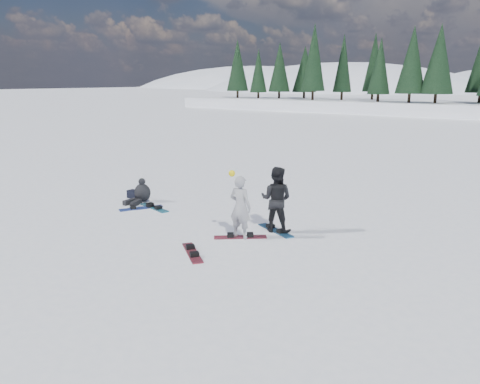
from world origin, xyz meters
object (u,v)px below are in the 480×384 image
at_px(snowboarder_man, 276,199).
at_px(snowboard_loose_b, 192,253).
at_px(snowboard_loose_a, 141,208).
at_px(snowboarder_woman, 240,207).
at_px(seated_rider, 141,193).
at_px(gear_bag, 134,194).
at_px(snowboard_loose_c, 154,208).

relative_size(snowboarder_man, snowboard_loose_b, 1.29).
xyz_separation_m(snowboarder_man, snowboard_loose_a, (-5.12, -0.57, -0.96)).
relative_size(snowboarder_woman, seated_rider, 1.77).
bearing_deg(snowboard_loose_a, snowboard_loose_b, -86.92).
xyz_separation_m(snowboarder_woman, snowboarder_man, (0.51, 1.10, 0.06)).
relative_size(seated_rider, gear_bag, 2.45).
xyz_separation_m(seated_rider, snowboard_loose_c, (0.96, -0.32, -0.33)).
relative_size(snowboarder_woman, snowboard_loose_c, 1.30).
bearing_deg(snowboarder_woman, gear_bag, -17.75).
relative_size(gear_bag, snowboard_loose_b, 0.30).
distance_m(snowboard_loose_c, snowboard_loose_b, 4.72).
xyz_separation_m(gear_bag, snowboard_loose_a, (1.32, -0.88, -0.14)).
xyz_separation_m(gear_bag, snowboard_loose_b, (5.63, -3.13, -0.14)).
bearing_deg(snowboard_loose_a, gear_bag, 87.16).
bearing_deg(snowboarder_man, snowboarder_woman, 50.70).
xyz_separation_m(snowboarder_man, snowboard_loose_b, (-0.81, -2.82, -0.96)).
distance_m(gear_bag, snowboard_loose_b, 6.45).
bearing_deg(snowboard_loose_b, snowboard_loose_c, -174.65).
bearing_deg(gear_bag, snowboarder_woman, -13.31).
relative_size(snowboarder_man, snowboard_loose_c, 1.29).
distance_m(seated_rider, snowboard_loose_b, 5.72).
distance_m(snowboarder_man, gear_bag, 6.50).
height_order(snowboarder_woman, snowboarder_man, snowboarder_woman).
height_order(snowboarder_man, gear_bag, snowboarder_man).
relative_size(snowboarder_woman, snowboard_loose_a, 1.30).
xyz_separation_m(snowboarder_woman, snowboard_loose_b, (-0.30, -1.73, -0.90)).
distance_m(gear_bag, snowboard_loose_c, 1.76).
xyz_separation_m(snowboard_loose_c, snowboard_loose_b, (3.97, -2.56, 0.00)).
height_order(gear_bag, snowboard_loose_c, gear_bag).
distance_m(seated_rider, gear_bag, 0.77).
height_order(snowboarder_woman, snowboard_loose_b, snowboarder_woman).
bearing_deg(snowboard_loose_c, snowboard_loose_b, -18.70).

